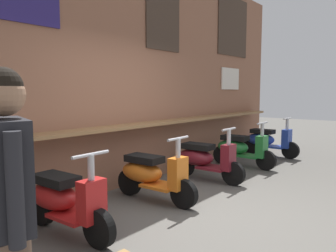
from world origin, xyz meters
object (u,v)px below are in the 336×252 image
at_px(scooter_red, 63,200).
at_px(scooter_maroon, 204,159).
at_px(scooter_green, 240,148).
at_px(scooter_orange, 151,174).
at_px(scooter_blue, 267,140).
at_px(shopper_browsing, 7,191).

relative_size(scooter_red, scooter_maroon, 1.00).
relative_size(scooter_red, scooter_green, 1.00).
relative_size(scooter_orange, scooter_blue, 1.00).
relative_size(scooter_maroon, scooter_green, 1.00).
distance_m(scooter_orange, scooter_maroon, 1.42).
bearing_deg(scooter_blue, shopper_browsing, -78.29).
relative_size(scooter_red, shopper_browsing, 0.82).
bearing_deg(scooter_green, shopper_browsing, -76.01).
bearing_deg(shopper_browsing, scooter_green, -148.37).
xyz_separation_m(scooter_orange, scooter_green, (2.83, 0.00, 0.00)).
distance_m(scooter_red, scooter_orange, 1.46).
distance_m(scooter_red, scooter_green, 4.29).
height_order(scooter_orange, scooter_blue, same).
distance_m(scooter_orange, shopper_browsing, 3.11).
relative_size(scooter_orange, shopper_browsing, 0.82).
distance_m(scooter_maroon, shopper_browsing, 4.40).
bearing_deg(scooter_red, scooter_orange, 87.84).
bearing_deg(scooter_blue, scooter_maroon, -89.41).
xyz_separation_m(scooter_blue, shopper_browsing, (-7.00, -1.38, 0.66)).
bearing_deg(shopper_browsing, scooter_orange, -135.37).
relative_size(scooter_red, scooter_blue, 1.00).
height_order(scooter_orange, scooter_maroon, same).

